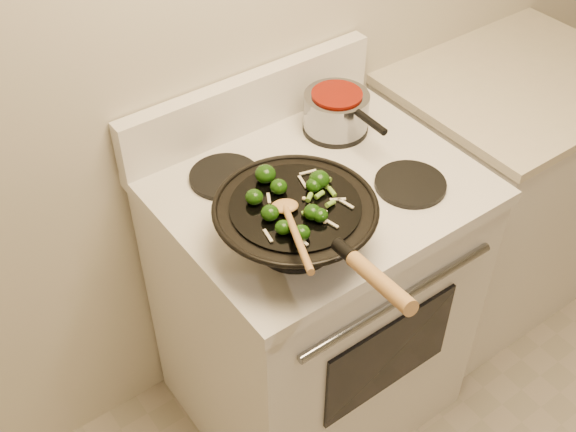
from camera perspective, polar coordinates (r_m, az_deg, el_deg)
stove at (r=2.14m, az=1.92°, el=-6.56°), size 0.78×0.67×1.08m
counter_unit at (r=2.62m, az=16.13°, el=1.97°), size 0.76×0.62×0.91m
wok at (r=1.60m, az=0.66°, el=-0.55°), size 0.37×0.61×0.22m
stirfry at (r=1.57m, az=0.30°, el=1.52°), size 0.23×0.25×0.04m
wooden_spoon at (r=1.49m, az=0.27°, el=-0.58°), size 0.15×0.27×0.07m
saucepan at (r=1.97m, az=3.86°, el=8.34°), size 0.18×0.29×0.10m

